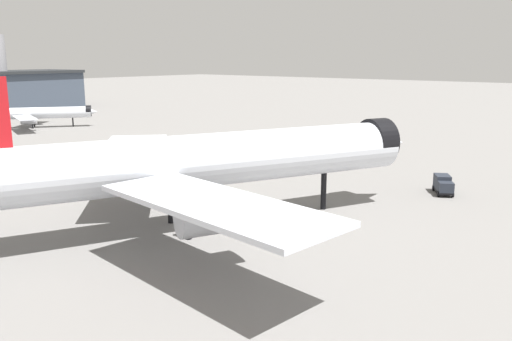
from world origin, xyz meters
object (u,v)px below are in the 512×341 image
object	(u,v)px
airliner_far_taxiway	(37,113)
baggage_tug_wing	(169,162)
traffic_cone_wingtip	(283,168)
airliner_near_gate	(197,162)
service_truck_front	(443,184)

from	to	relation	value
airliner_far_taxiway	baggage_tug_wing	distance (m)	80.29
baggage_tug_wing	traffic_cone_wingtip	world-z (taller)	baggage_tug_wing
airliner_near_gate	traffic_cone_wingtip	xyz separation A→B (m)	(36.53, 12.85, -8.56)
airliner_near_gate	airliner_far_taxiway	size ratio (longest dim) A/B	2.02
airliner_far_taxiway	traffic_cone_wingtip	xyz separation A→B (m)	(-2.22, -99.14, -4.29)
traffic_cone_wingtip	baggage_tug_wing	bearing A→B (deg)	121.38
service_truck_front	airliner_near_gate	bearing A→B (deg)	-58.34
airliner_far_taxiway	traffic_cone_wingtip	bearing A→B (deg)	-54.66
baggage_tug_wing	traffic_cone_wingtip	bearing A→B (deg)	48.38
airliner_near_gate	traffic_cone_wingtip	bearing A→B (deg)	44.01
service_truck_front	traffic_cone_wingtip	size ratio (longest dim) A/B	8.70
airliner_far_taxiway	service_truck_front	world-z (taller)	airliner_far_taxiway
airliner_near_gate	airliner_far_taxiway	world-z (taller)	airliner_near_gate
baggage_tug_wing	service_truck_front	bearing A→B (deg)	31.96
airliner_far_taxiway	baggage_tug_wing	size ratio (longest dim) A/B	9.19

